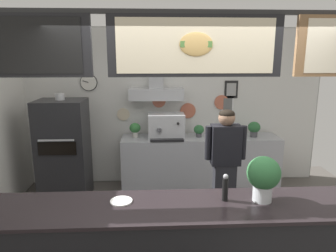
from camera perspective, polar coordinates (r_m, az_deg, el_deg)
name	(u,v)px	position (r m, az deg, el deg)	size (l,w,h in m)	color
back_wall_assembly	(173,103)	(5.32, 0.93, 4.19)	(5.23, 2.92, 2.75)	#9E9E99
back_prep_counter	(200,163)	(5.43, 5.94, -6.78)	(2.68, 0.57, 0.92)	#A3A5AD
pizza_oven	(64,150)	(5.18, -18.65, -4.24)	(0.74, 0.67, 1.71)	#232326
shop_worker	(225,166)	(4.06, 10.42, -7.19)	(0.53, 0.23, 1.62)	#232328
espresso_machine	(166,126)	(5.16, -0.31, -0.04)	(0.60, 0.46, 0.41)	silver
potted_oregano	(236,129)	(5.42, 12.37, -0.55)	(0.15, 0.15, 0.22)	#4C4C51
potted_sage	(254,128)	(5.44, 15.59, -0.40)	(0.21, 0.21, 0.26)	#4C4C51
potted_thyme	(199,130)	(5.26, 5.72, -0.77)	(0.17, 0.17, 0.21)	#4C4C51
potted_rosemary	(135,129)	(5.24, -6.10, -0.53)	(0.19, 0.19, 0.25)	beige
condiment_plate	(121,201)	(2.77, -8.63, -13.53)	(0.19, 0.19, 0.01)	white
pepper_grinder	(225,188)	(2.76, 10.51, -11.10)	(0.05, 0.05, 0.24)	black
basil_vase	(263,177)	(2.79, 17.18, -8.94)	(0.29, 0.29, 0.40)	silver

